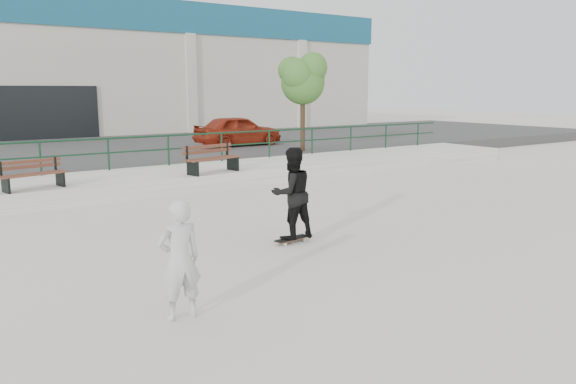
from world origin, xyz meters
TOP-DOWN VIEW (x-y plane):
  - ground at (0.00, 0.00)m, footprint 120.00×120.00m
  - ledge at (0.00, 9.50)m, footprint 30.00×3.00m
  - parking_strip at (0.00, 18.00)m, footprint 60.00×14.00m
  - railing at (-0.00, 10.80)m, footprint 28.00×0.06m
  - commercial_building at (-0.00, 31.99)m, footprint 44.20×16.33m
  - bench_left at (-3.66, 8.46)m, footprint 1.71×0.81m
  - bench_right at (1.43, 8.47)m, footprint 1.94×0.92m
  - tree at (7.43, 12.00)m, footprint 2.24×1.99m
  - red_car at (6.28, 15.42)m, footprint 4.04×1.69m
  - skateboard at (-0.09, 2.04)m, footprint 0.80×0.31m
  - standing_skater at (-0.09, 2.04)m, footprint 0.92×0.74m
  - seated_skater at (-3.46, -0.21)m, footprint 0.60×0.41m

SIDE VIEW (x-z plane):
  - ground at x=0.00m, z-range 0.00..0.00m
  - skateboard at x=-0.09m, z-range 0.03..0.12m
  - ledge at x=0.00m, z-range 0.00..0.50m
  - parking_strip at x=0.00m, z-range 0.00..0.50m
  - seated_skater at x=-3.46m, z-range 0.00..1.62m
  - bench_left at x=-3.66m, z-range 0.50..1.26m
  - bench_right at x=1.43m, z-range 0.50..1.36m
  - standing_skater at x=-0.09m, z-range 0.09..1.91m
  - red_car at x=6.28m, z-range 0.50..1.87m
  - railing at x=0.00m, z-range 0.73..1.76m
  - tree at x=7.43m, z-range 1.49..5.48m
  - commercial_building at x=0.00m, z-range 0.58..8.58m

